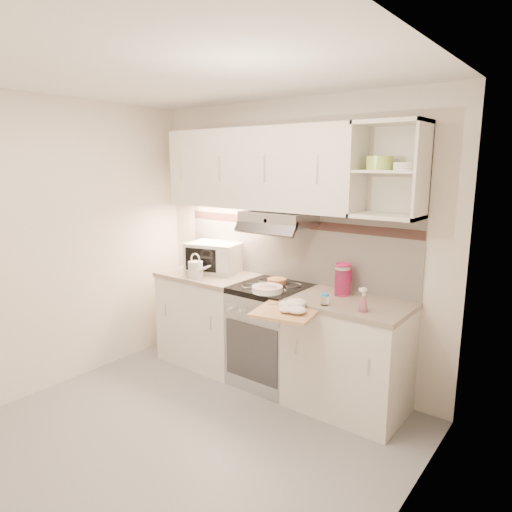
{
  "coord_description": "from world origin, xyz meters",
  "views": [
    {
      "loc": [
        2.22,
        -2.03,
        1.95
      ],
      "look_at": [
        -0.06,
        0.95,
        1.18
      ],
      "focal_mm": 32.0,
      "sensor_mm": 36.0,
      "label": 1
    }
  ],
  "objects_px": {
    "watering_can": "(196,269)",
    "cutting_board": "(286,312)",
    "glass_jar": "(342,281)",
    "electric_range": "(271,334)",
    "pink_pitcher": "(343,278)",
    "microwave": "(215,257)",
    "spray_bottle": "(363,302)",
    "plate_stack": "(267,289)"
  },
  "relations": [
    {
      "from": "spray_bottle",
      "to": "pink_pitcher",
      "type": "bearing_deg",
      "value": 157.01
    },
    {
      "from": "watering_can",
      "to": "plate_stack",
      "type": "height_order",
      "value": "watering_can"
    },
    {
      "from": "spray_bottle",
      "to": "watering_can",
      "type": "bearing_deg",
      "value": -156.97
    },
    {
      "from": "plate_stack",
      "to": "pink_pitcher",
      "type": "xyz_separation_m",
      "value": [
        0.51,
        0.35,
        0.1
      ]
    },
    {
      "from": "plate_stack",
      "to": "cutting_board",
      "type": "bearing_deg",
      "value": -36.76
    },
    {
      "from": "glass_jar",
      "to": "spray_bottle",
      "type": "bearing_deg",
      "value": -41.57
    },
    {
      "from": "microwave",
      "to": "glass_jar",
      "type": "xyz_separation_m",
      "value": [
        1.39,
        -0.01,
        -0.02
      ]
    },
    {
      "from": "watering_can",
      "to": "pink_pitcher",
      "type": "xyz_separation_m",
      "value": [
        1.33,
        0.35,
        0.04
      ]
    },
    {
      "from": "microwave",
      "to": "plate_stack",
      "type": "bearing_deg",
      "value": -32.85
    },
    {
      "from": "electric_range",
      "to": "microwave",
      "type": "relative_size",
      "value": 1.56
    },
    {
      "from": "spray_bottle",
      "to": "glass_jar",
      "type": "bearing_deg",
      "value": 161.06
    },
    {
      "from": "watering_can",
      "to": "pink_pitcher",
      "type": "relative_size",
      "value": 1.08
    },
    {
      "from": "pink_pitcher",
      "to": "glass_jar",
      "type": "bearing_deg",
      "value": -90.02
    },
    {
      "from": "watering_can",
      "to": "glass_jar",
      "type": "xyz_separation_m",
      "value": [
        1.36,
        0.29,
        0.04
      ]
    },
    {
      "from": "microwave",
      "to": "watering_can",
      "type": "distance_m",
      "value": 0.3
    },
    {
      "from": "microwave",
      "to": "electric_range",
      "type": "bearing_deg",
      "value": -22.32
    },
    {
      "from": "plate_stack",
      "to": "cutting_board",
      "type": "relative_size",
      "value": 0.59
    },
    {
      "from": "watering_can",
      "to": "cutting_board",
      "type": "bearing_deg",
      "value": -11.74
    },
    {
      "from": "watering_can",
      "to": "plate_stack",
      "type": "bearing_deg",
      "value": 1.23
    },
    {
      "from": "pink_pitcher",
      "to": "spray_bottle",
      "type": "relative_size",
      "value": 1.32
    },
    {
      "from": "plate_stack",
      "to": "watering_can",
      "type": "bearing_deg",
      "value": 180.0
    },
    {
      "from": "glass_jar",
      "to": "watering_can",
      "type": "bearing_deg",
      "value": -168.12
    },
    {
      "from": "watering_can",
      "to": "cutting_board",
      "type": "distance_m",
      "value": 1.22
    },
    {
      "from": "plate_stack",
      "to": "pink_pitcher",
      "type": "height_order",
      "value": "pink_pitcher"
    },
    {
      "from": "microwave",
      "to": "glass_jar",
      "type": "height_order",
      "value": "microwave"
    },
    {
      "from": "plate_stack",
      "to": "spray_bottle",
      "type": "height_order",
      "value": "spray_bottle"
    },
    {
      "from": "spray_bottle",
      "to": "cutting_board",
      "type": "bearing_deg",
      "value": -126.62
    },
    {
      "from": "plate_stack",
      "to": "microwave",
      "type": "bearing_deg",
      "value": 160.95
    },
    {
      "from": "glass_jar",
      "to": "spray_bottle",
      "type": "xyz_separation_m",
      "value": [
        0.31,
        -0.27,
        -0.05
      ]
    },
    {
      "from": "microwave",
      "to": "pink_pitcher",
      "type": "height_order",
      "value": "microwave"
    },
    {
      "from": "electric_range",
      "to": "cutting_board",
      "type": "bearing_deg",
      "value": -45.24
    },
    {
      "from": "electric_range",
      "to": "pink_pitcher",
      "type": "bearing_deg",
      "value": 16.31
    },
    {
      "from": "electric_range",
      "to": "cutting_board",
      "type": "height_order",
      "value": "electric_range"
    },
    {
      "from": "microwave",
      "to": "cutting_board",
      "type": "distance_m",
      "value": 1.36
    },
    {
      "from": "microwave",
      "to": "glass_jar",
      "type": "distance_m",
      "value": 1.39
    },
    {
      "from": "glass_jar",
      "to": "cutting_board",
      "type": "height_order",
      "value": "glass_jar"
    },
    {
      "from": "plate_stack",
      "to": "glass_jar",
      "type": "relative_size",
      "value": 1.08
    },
    {
      "from": "electric_range",
      "to": "watering_can",
      "type": "xyz_separation_m",
      "value": [
        -0.74,
        -0.18,
        0.53
      ]
    },
    {
      "from": "electric_range",
      "to": "microwave",
      "type": "xyz_separation_m",
      "value": [
        -0.77,
        0.12,
        0.59
      ]
    },
    {
      "from": "electric_range",
      "to": "spray_bottle",
      "type": "bearing_deg",
      "value": -10.28
    },
    {
      "from": "microwave",
      "to": "cutting_board",
      "type": "relative_size",
      "value": 1.31
    },
    {
      "from": "plate_stack",
      "to": "glass_jar",
      "type": "bearing_deg",
      "value": 28.04
    }
  ]
}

